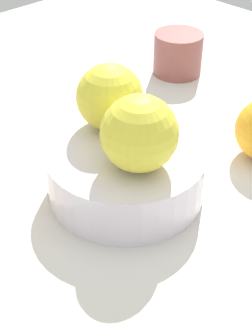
{
  "coord_description": "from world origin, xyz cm",
  "views": [
    {
      "loc": [
        28.93,
        -27.98,
        33.85
      ],
      "look_at": [
        0.0,
        0.0,
        3.17
      ],
      "focal_mm": 53.0,
      "sensor_mm": 36.0,
      "label": 1
    }
  ],
  "objects_px": {
    "orange_in_bowl_0": "(110,97)",
    "ceramic_cup": "(178,54)",
    "fruit_bowl": "(126,173)",
    "orange_in_bowl_1": "(139,133)"
  },
  "relations": [
    {
      "from": "orange_in_bowl_0",
      "to": "ceramic_cup",
      "type": "relative_size",
      "value": 0.98
    },
    {
      "from": "fruit_bowl",
      "to": "ceramic_cup",
      "type": "distance_m",
      "value": 0.29
    },
    {
      "from": "orange_in_bowl_0",
      "to": "orange_in_bowl_1",
      "type": "distance_m",
      "value": 0.08
    },
    {
      "from": "orange_in_bowl_1",
      "to": "ceramic_cup",
      "type": "relative_size",
      "value": 1.02
    },
    {
      "from": "orange_in_bowl_1",
      "to": "ceramic_cup",
      "type": "distance_m",
      "value": 0.32
    },
    {
      "from": "orange_in_bowl_0",
      "to": "ceramic_cup",
      "type": "height_order",
      "value": "orange_in_bowl_0"
    },
    {
      "from": "fruit_bowl",
      "to": "orange_in_bowl_1",
      "type": "relative_size",
      "value": 2.22
    },
    {
      "from": "orange_in_bowl_0",
      "to": "orange_in_bowl_1",
      "type": "relative_size",
      "value": 0.96
    },
    {
      "from": "ceramic_cup",
      "to": "fruit_bowl",
      "type": "bearing_deg",
      "value": -59.34
    },
    {
      "from": "orange_in_bowl_0",
      "to": "fruit_bowl",
      "type": "bearing_deg",
      "value": -24.43
    }
  ]
}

